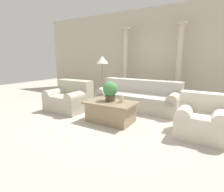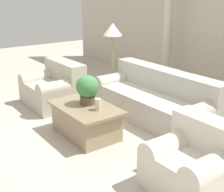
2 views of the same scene
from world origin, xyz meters
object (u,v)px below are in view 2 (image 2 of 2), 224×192
object	(u,v)px
loveseat	(54,87)
floor_lamp	(113,35)
sofa_long	(155,100)
coffee_table	(86,120)
potted_plant	(87,88)
armchair	(194,162)

from	to	relation	value
loveseat	floor_lamp	distance (m)	1.49
sofa_long	coffee_table	distance (m)	1.33
loveseat	coffee_table	bearing A→B (deg)	-8.60
coffee_table	potted_plant	world-z (taller)	potted_plant
coffee_table	potted_plant	bearing A→B (deg)	127.70
coffee_table	floor_lamp	size ratio (longest dim) A/B	0.76
sofa_long	coffee_table	xyz separation A→B (m)	(-0.13, -1.32, -0.09)
sofa_long	floor_lamp	distance (m)	1.56
sofa_long	coffee_table	world-z (taller)	sofa_long
loveseat	coffee_table	size ratio (longest dim) A/B	0.96
floor_lamp	armchair	size ratio (longest dim) A/B	1.76
sofa_long	floor_lamp	size ratio (longest dim) A/B	1.54
loveseat	floor_lamp	bearing A→B (deg)	69.94
potted_plant	armchair	world-z (taller)	potted_plant
potted_plant	floor_lamp	bearing A→B (deg)	130.08
sofa_long	loveseat	xyz separation A→B (m)	(-1.63, -1.09, 0.01)
sofa_long	potted_plant	bearing A→B (deg)	-98.78
coffee_table	armchair	size ratio (longest dim) A/B	1.34
loveseat	floor_lamp	world-z (taller)	floor_lamp
potted_plant	floor_lamp	xyz separation A→B (m)	(-1.04, 1.23, 0.57)
coffee_table	floor_lamp	world-z (taller)	floor_lamp
sofa_long	floor_lamp	bearing A→B (deg)	-179.69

